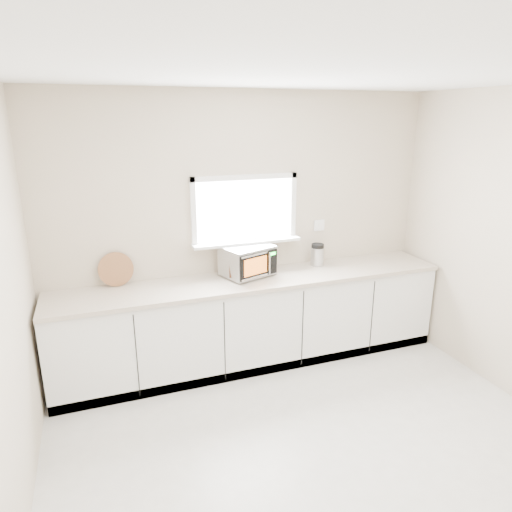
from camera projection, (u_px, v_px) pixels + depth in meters
name	position (u px, v px, depth m)	size (l,w,h in m)	color
ground	(334.00, 475.00, 3.24)	(4.00, 4.00, 0.00)	beige
back_wall	(244.00, 227.00, 4.64)	(4.00, 0.17, 2.70)	#B7A992
cabinets	(254.00, 322.00, 4.64)	(3.92, 0.60, 0.88)	white
countertop	(255.00, 280.00, 4.50)	(3.92, 0.64, 0.04)	beige
microwave	(248.00, 260.00, 4.52)	(0.56, 0.50, 0.30)	black
knife_block	(233.00, 266.00, 4.45)	(0.13, 0.21, 0.29)	#492B1A
cutting_board	(116.00, 269.00, 4.25)	(0.32, 0.32, 0.02)	brown
coffee_grinder	(317.00, 254.00, 4.85)	(0.14, 0.14, 0.24)	#B4B7BC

